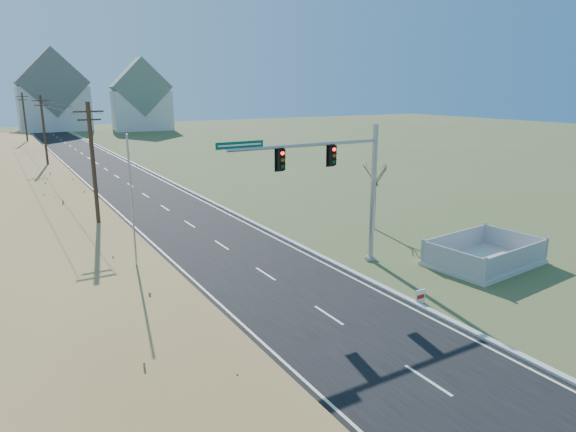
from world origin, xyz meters
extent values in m
plane|color=#44592B|center=(0.00, 0.00, 0.00)|extent=(260.00, 260.00, 0.00)
cube|color=black|center=(0.00, 50.00, 0.03)|extent=(8.00, 180.00, 0.06)
cube|color=#B2AFA8|center=(4.15, 50.00, 0.09)|extent=(0.30, 180.00, 0.18)
cylinder|color=#422D1E|center=(-6.50, 15.00, 4.50)|extent=(0.26, 0.26, 9.00)
cube|color=#422D1E|center=(-6.50, 15.00, 8.40)|extent=(1.80, 0.10, 0.10)
cube|color=#422D1E|center=(-6.50, 15.00, 7.90)|extent=(1.40, 0.10, 0.10)
cylinder|color=#422D1E|center=(-6.50, 45.00, 4.50)|extent=(0.26, 0.26, 9.00)
cube|color=#422D1E|center=(-6.50, 45.00, 8.40)|extent=(1.80, 0.10, 0.10)
cube|color=#422D1E|center=(-6.50, 45.00, 7.90)|extent=(1.40, 0.10, 0.10)
cylinder|color=#422D1E|center=(-6.50, 75.00, 4.50)|extent=(0.26, 0.26, 9.00)
cube|color=#422D1E|center=(-6.50, 75.00, 8.40)|extent=(1.80, 0.10, 0.10)
cube|color=#422D1E|center=(-6.50, 75.00, 7.90)|extent=(1.40, 0.10, 0.10)
cube|color=silver|center=(2.00, 112.00, 5.00)|extent=(15.00, 10.00, 10.00)
cube|color=slate|center=(2.00, 112.00, 10.90)|extent=(15.27, 10.20, 15.27)
cube|color=silver|center=(20.00, 104.00, 4.50)|extent=(13.87, 10.31, 9.00)
cube|color=slate|center=(20.00, 104.00, 9.90)|extent=(14.12, 10.51, 13.24)
cylinder|color=#9EA0A5|center=(6.50, 3.10, 0.11)|extent=(0.68, 0.68, 0.23)
cylinder|color=#9EA0A5|center=(6.50, 3.10, 3.95)|extent=(0.29, 0.29, 7.90)
cylinder|color=#9EA0A5|center=(1.99, 3.01, 6.99)|extent=(9.03, 0.35, 0.18)
cube|color=black|center=(3.57, 3.04, 6.37)|extent=(0.35, 0.29, 1.05)
cube|color=black|center=(0.41, 2.98, 6.37)|extent=(0.35, 0.29, 1.05)
cube|color=#045039|center=(-1.85, 2.94, 7.22)|extent=(2.48, 0.09, 0.34)
cube|color=#B7B5AD|center=(11.65, -0.73, 0.12)|extent=(6.70, 4.92, 0.24)
cube|color=#98999D|center=(11.86, -2.72, 0.84)|extent=(5.96, 0.70, 1.20)
cube|color=#98999D|center=(11.45, 1.25, 0.84)|extent=(5.96, 0.70, 1.20)
cube|color=#98999D|center=(8.68, -1.04, 0.84)|extent=(0.49, 3.98, 1.20)
cube|color=#98999D|center=(14.63, -0.42, 0.84)|extent=(0.49, 3.98, 1.20)
cube|color=white|center=(4.50, -3.00, 0.36)|extent=(0.54, 0.07, 0.67)
cube|color=red|center=(4.50, -3.03, 0.36)|extent=(0.43, 0.04, 0.19)
cylinder|color=#B7B5AD|center=(-6.47, 5.44, 0.08)|extent=(0.35, 0.35, 0.15)
cylinder|color=#9EA0A5|center=(-6.47, 5.44, 3.87)|extent=(0.10, 0.10, 7.75)
cylinder|color=#4C3F33|center=(11.09, 8.40, 1.64)|extent=(0.15, 0.15, 3.28)
camera|label=1|loc=(-12.10, -19.18, 9.87)|focal=32.00mm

